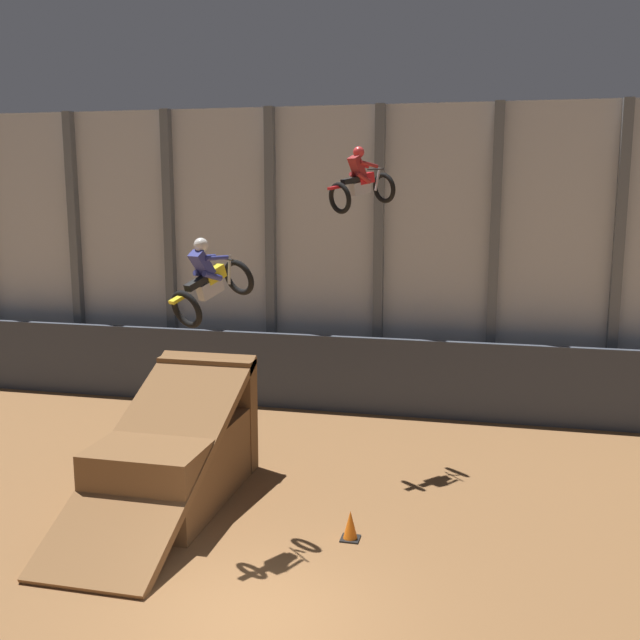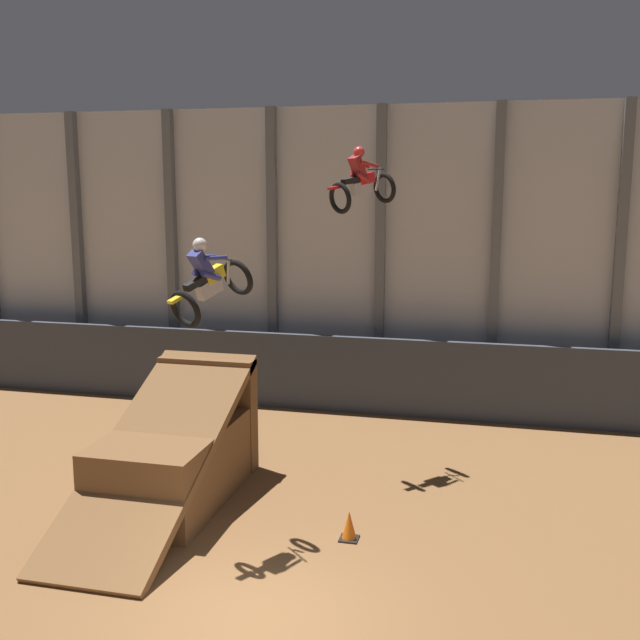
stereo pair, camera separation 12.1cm
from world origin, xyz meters
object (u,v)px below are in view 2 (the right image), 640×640
rider_bike_right_air (361,183)px  traffic_cone_near_ramp (349,526)px  dirt_ramp (178,453)px  rider_bike_left_air (209,282)px

rider_bike_right_air → traffic_cone_near_ramp: (0.63, -4.28, -6.47)m
dirt_ramp → traffic_cone_near_ramp: (4.04, -1.20, -0.68)m
rider_bike_left_air → rider_bike_right_air: rider_bike_right_air is taller
rider_bike_right_air → traffic_cone_near_ramp: bearing=-43.5°
dirt_ramp → rider_bike_left_air: 4.56m
rider_bike_left_air → traffic_cone_near_ramp: bearing=34.5°
dirt_ramp → rider_bike_left_air: rider_bike_left_air is taller
dirt_ramp → rider_bike_right_air: (3.41, 3.08, 5.79)m
dirt_ramp → traffic_cone_near_ramp: bearing=-16.5°
rider_bike_left_air → rider_bike_right_air: 5.39m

